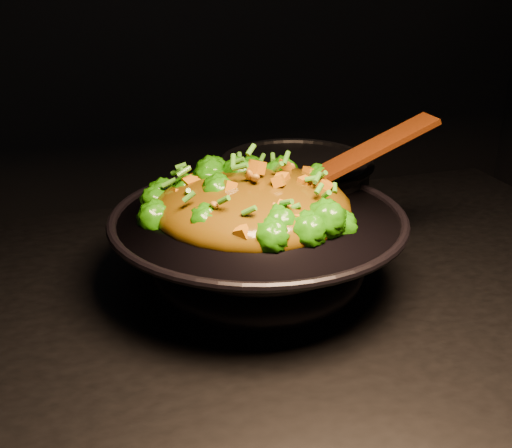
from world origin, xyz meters
name	(u,v)px	position (x,y,z in m)	size (l,w,h in m)	color
wok	(258,253)	(-0.05, 0.06, 0.96)	(0.41, 0.41, 0.12)	black
stir_fry	(252,178)	(-0.05, 0.09, 1.07)	(0.29, 0.29, 0.10)	#1F6B07
spatula	(342,165)	(0.09, 0.10, 1.07)	(0.32, 0.05, 0.01)	#380E04
back_pot	(295,198)	(0.07, 0.22, 0.97)	(0.25, 0.25, 0.14)	black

